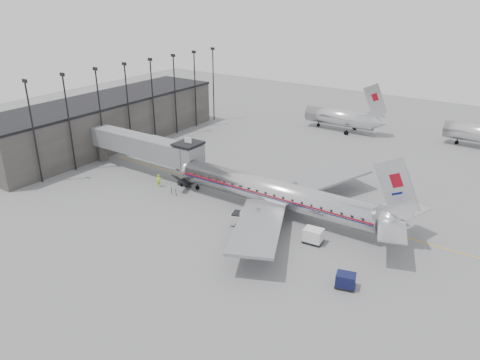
% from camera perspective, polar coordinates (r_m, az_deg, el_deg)
% --- Properties ---
extents(ground, '(160.00, 160.00, 0.00)m').
position_cam_1_polar(ground, '(61.44, -2.11, -3.52)').
color(ground, slate).
rests_on(ground, ground).
extents(terminal, '(12.00, 46.00, 8.00)m').
position_cam_1_polar(terminal, '(89.21, -16.11, 6.81)').
color(terminal, '#393634').
rests_on(terminal, ground).
extents(apron_line, '(60.00, 0.15, 0.01)m').
position_cam_1_polar(apron_line, '(64.42, 3.22, -2.23)').
color(apron_line, gold).
rests_on(apron_line, ground).
extents(jet_bridge, '(21.00, 6.20, 7.10)m').
position_cam_1_polar(jet_bridge, '(72.67, -11.05, 3.87)').
color(jet_bridge, '#595B5D').
rests_on(jet_bridge, ground).
extents(floodlight_masts, '(0.90, 42.25, 15.25)m').
position_cam_1_polar(floodlight_masts, '(85.32, -12.03, 9.53)').
color(floodlight_masts, black).
rests_on(floodlight_masts, ground).
extents(distant_aircraft_near, '(16.39, 3.20, 10.26)m').
position_cam_1_polar(distant_aircraft_near, '(96.02, 12.18, 7.50)').
color(distant_aircraft_near, silver).
rests_on(distant_aircraft_near, ground).
extents(airliner, '(34.01, 31.53, 10.76)m').
position_cam_1_polar(airliner, '(59.26, 4.79, -1.73)').
color(airliner, silver).
rests_on(airliner, ground).
extents(service_van, '(4.81, 2.96, 2.12)m').
position_cam_1_polar(service_van, '(56.62, 1.20, -4.67)').
color(service_van, '#BEBEC0').
rests_on(service_van, ground).
extents(baggage_cart_navy, '(2.23, 1.91, 1.51)m').
position_cam_1_polar(baggage_cart_navy, '(47.24, 12.74, -11.85)').
color(baggage_cart_navy, '#0E1238').
rests_on(baggage_cart_navy, ground).
extents(baggage_cart_white, '(2.32, 1.85, 1.72)m').
position_cam_1_polar(baggage_cart_white, '(53.94, 8.92, -6.69)').
color(baggage_cart_white, silver).
rests_on(baggage_cart_white, ground).
extents(ramp_worker, '(0.73, 0.53, 1.87)m').
position_cam_1_polar(ramp_worker, '(68.68, -9.89, -0.07)').
color(ramp_worker, '#AEE51A').
rests_on(ramp_worker, ground).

